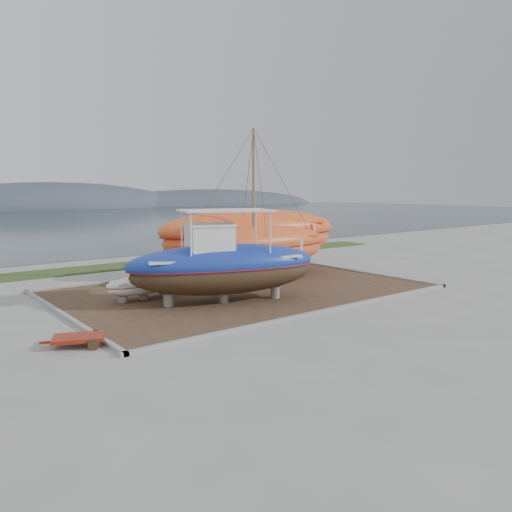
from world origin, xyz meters
TOP-DOWN VIEW (x-y plane):
  - ground at (0.00, 0.00)m, footprint 140.00×140.00m
  - dirt_patch at (0.00, 4.00)m, footprint 18.00×12.00m
  - curb_frame at (0.00, 4.00)m, footprint 18.60×12.60m
  - grass_strip at (0.00, 15.50)m, footprint 44.00×3.00m
  - blue_caique at (-2.44, 2.07)m, footprint 9.39×5.41m
  - white_dinghy at (-5.09, 4.99)m, footprint 3.81×1.61m
  - orange_sailboat at (2.54, 5.58)m, footprint 9.55×3.06m
  - orange_bare_hull at (3.42, 7.58)m, footprint 12.31×5.66m
  - red_trailer at (-9.92, -0.15)m, footprint 2.80×2.16m

SIDE VIEW (x-z plane):
  - ground at x=0.00m, z-range 0.00..0.00m
  - dirt_patch at x=0.00m, z-range 0.00..0.06m
  - grass_strip at x=0.00m, z-range 0.00..0.08m
  - curb_frame at x=0.00m, z-range 0.00..0.15m
  - red_trailer at x=-9.92m, z-range 0.00..0.35m
  - white_dinghy at x=-5.09m, z-range 0.06..1.18m
  - orange_bare_hull at x=3.42m, z-range 0.06..3.95m
  - blue_caique at x=-2.44m, z-range 0.06..4.37m
  - orange_sailboat at x=2.54m, z-range 0.06..8.63m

